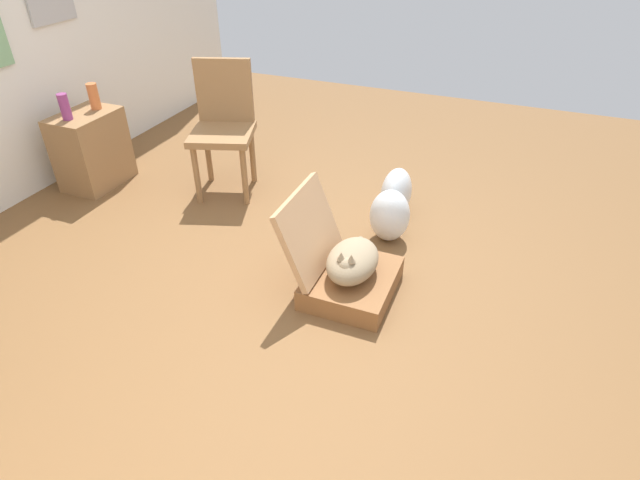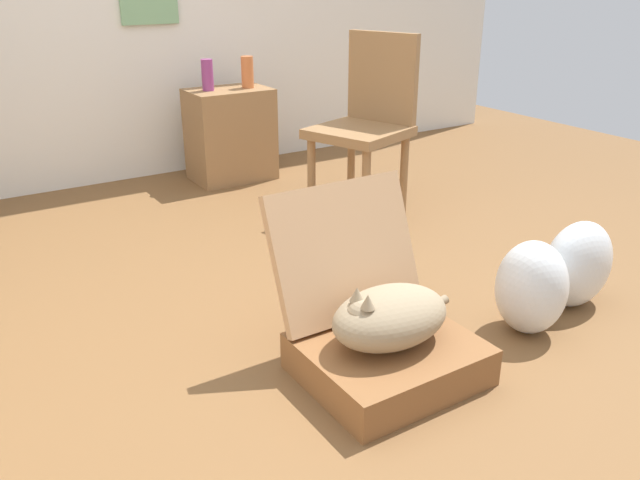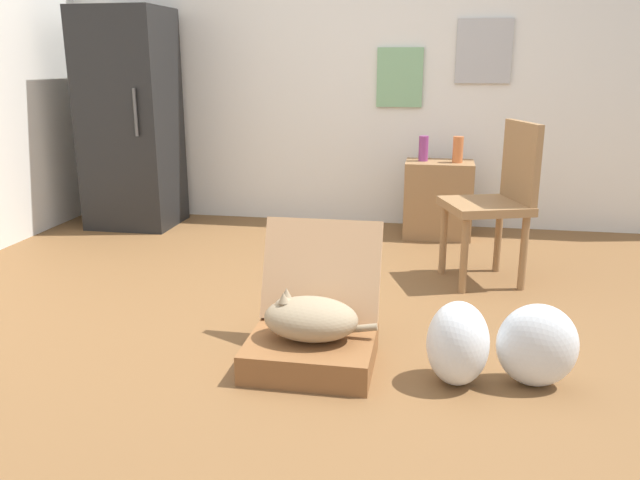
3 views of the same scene
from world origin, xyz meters
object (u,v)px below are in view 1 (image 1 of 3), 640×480
(cat, at_px, (352,261))
(vase_tall, at_px, (65,107))
(plastic_bag_clear, at_px, (396,193))
(side_table, at_px, (92,150))
(vase_short, at_px, (94,96))
(chair, at_px, (223,123))
(suitcase_base, at_px, (352,283))
(plastic_bag_white, at_px, (390,215))

(cat, height_order, vase_tall, vase_tall)
(plastic_bag_clear, xyz_separation_m, side_table, (-0.41, 2.33, 0.11))
(cat, height_order, vase_short, vase_short)
(plastic_bag_clear, relative_size, chair, 0.37)
(vase_tall, xyz_separation_m, chair, (0.47, -1.01, -0.14))
(suitcase_base, relative_size, plastic_bag_clear, 1.54)
(suitcase_base, xyz_separation_m, plastic_bag_white, (0.63, -0.04, 0.11))
(plastic_bag_white, height_order, vase_tall, vase_tall)
(chair, bearing_deg, plastic_bag_white, -29.24)
(side_table, relative_size, chair, 0.60)
(suitcase_base, distance_m, side_table, 2.39)
(plastic_bag_white, bearing_deg, plastic_bag_clear, 7.44)
(cat, xyz_separation_m, vase_short, (0.66, 2.30, 0.45))
(cat, bearing_deg, suitcase_base, -4.36)
(suitcase_base, relative_size, chair, 0.57)
(cat, xyz_separation_m, vase_tall, (0.41, 2.34, 0.44))
(suitcase_base, height_order, chair, chair)
(cat, relative_size, vase_tall, 2.64)
(vase_tall, distance_m, vase_short, 0.25)
(side_table, xyz_separation_m, chair, (0.34, -1.00, 0.24))
(plastic_bag_clear, distance_m, vase_tall, 2.45)
(vase_short, bearing_deg, cat, -106.11)
(plastic_bag_white, height_order, side_table, side_table)
(plastic_bag_clear, relative_size, side_table, 0.62)
(plastic_bag_clear, height_order, vase_tall, vase_tall)
(plastic_bag_white, xyz_separation_m, chair, (0.25, 1.37, 0.35))
(suitcase_base, bearing_deg, side_table, 77.08)
(suitcase_base, bearing_deg, vase_short, 74.00)
(plastic_bag_white, distance_m, vase_short, 2.39)
(suitcase_base, bearing_deg, cat, 175.64)
(cat, bearing_deg, chair, 56.42)
(suitcase_base, height_order, vase_short, vase_short)
(plastic_bag_clear, relative_size, vase_tall, 1.91)
(suitcase_base, distance_m, chair, 1.65)
(vase_short, bearing_deg, vase_tall, 171.63)
(vase_tall, height_order, vase_short, vase_short)
(plastic_bag_clear, height_order, vase_short, vase_short)
(plastic_bag_white, xyz_separation_m, vase_short, (0.03, 2.34, 0.49))
(suitcase_base, height_order, plastic_bag_clear, plastic_bag_clear)
(plastic_bag_clear, xyz_separation_m, vase_tall, (-0.54, 2.34, 0.49))
(side_table, height_order, vase_tall, vase_tall)
(suitcase_base, xyz_separation_m, plastic_bag_clear, (0.94, -0.00, 0.11))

